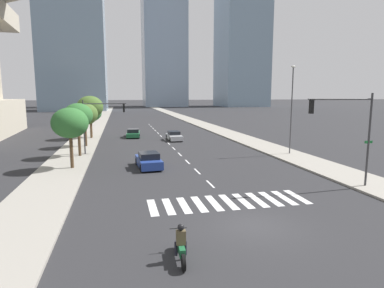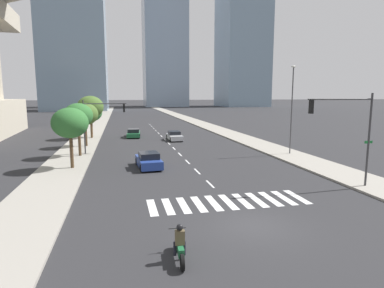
{
  "view_description": "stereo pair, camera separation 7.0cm",
  "coord_description": "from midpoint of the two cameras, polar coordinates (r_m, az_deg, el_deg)",
  "views": [
    {
      "loc": [
        -6.16,
        -14.03,
        6.28
      ],
      "look_at": [
        0.0,
        13.66,
        2.0
      ],
      "focal_mm": 30.54,
      "sensor_mm": 36.0,
      "label": 1
    },
    {
      "loc": [
        -6.09,
        -14.04,
        6.28
      ],
      "look_at": [
        0.0,
        13.66,
        2.0
      ],
      "focal_mm": 30.54,
      "sensor_mm": 36.0,
      "label": 2
    }
  ],
  "objects": [
    {
      "name": "ground_plane",
      "position": [
        16.55,
        10.52,
        -13.87
      ],
      "size": [
        800.0,
        800.0,
        0.0
      ],
      "primitive_type": "plane",
      "color": "#28282B"
    },
    {
      "name": "sidewalk_east",
      "position": [
        47.66,
        8.64,
        1.0
      ],
      "size": [
        4.0,
        260.0,
        0.15
      ],
      "primitive_type": "cube",
      "color": "gray",
      "rests_on": "ground"
    },
    {
      "name": "sidewalk_west",
      "position": [
        44.74,
        -18.68,
        0.15
      ],
      "size": [
        4.0,
        260.0,
        0.15
      ],
      "primitive_type": "cube",
      "color": "gray",
      "rests_on": "ground"
    },
    {
      "name": "crosswalk_near",
      "position": [
        19.76,
        6.31,
        -10.0
      ],
      "size": [
        9.45,
        2.83,
        0.01
      ],
      "color": "silver",
      "rests_on": "ground"
    },
    {
      "name": "lane_divider_center",
      "position": [
        46.54,
        -4.86,
        0.8
      ],
      "size": [
        0.14,
        50.0,
        0.01
      ],
      "color": "silver",
      "rests_on": "ground"
    },
    {
      "name": "motorcycle_lead",
      "position": [
        13.05,
        -2.15,
        -17.33
      ],
      "size": [
        0.7,
        2.17,
        1.49
      ],
      "rotation": [
        0.0,
        0.0,
        1.52
      ],
      "color": "black",
      "rests_on": "ground"
    },
    {
      "name": "sedan_silver_0",
      "position": [
        45.57,
        -3.19,
        1.38
      ],
      "size": [
        1.82,
        4.39,
        1.26
      ],
      "rotation": [
        0.0,
        0.0,
        -1.55
      ],
      "color": "#B7BABF",
      "rests_on": "ground"
    },
    {
      "name": "sedan_blue_1",
      "position": [
        28.62,
        -7.65,
        -2.89
      ],
      "size": [
        2.13,
        4.37,
        1.38
      ],
      "rotation": [
        0.0,
        0.0,
        1.64
      ],
      "color": "navy",
      "rests_on": "ground"
    },
    {
      "name": "sedan_green_2",
      "position": [
        49.69,
        -10.27,
        1.86
      ],
      "size": [
        2.19,
        4.88,
        1.27
      ],
      "rotation": [
        0.0,
        0.0,
        1.51
      ],
      "color": "#1E6038",
      "rests_on": "ground"
    },
    {
      "name": "traffic_signal_near",
      "position": [
        23.65,
        25.5,
        3.29
      ],
      "size": [
        4.97,
        0.28,
        6.26
      ],
      "rotation": [
        0.0,
        0.0,
        3.14
      ],
      "color": "#333335",
      "rests_on": "sidewalk_east"
    },
    {
      "name": "traffic_signal_far",
      "position": [
        35.64,
        -15.82,
        4.62
      ],
      "size": [
        4.68,
        0.28,
        5.62
      ],
      "color": "#333335",
      "rests_on": "sidewalk_west"
    },
    {
      "name": "street_lamp_east",
      "position": [
        35.54,
        16.96,
        6.64
      ],
      "size": [
        0.5,
        0.24,
        9.08
      ],
      "color": "#3F3F42",
      "rests_on": "sidewalk_east"
    },
    {
      "name": "street_tree_nearest",
      "position": [
        29.07,
        -20.61,
        3.43
      ],
      "size": [
        3.01,
        3.01,
        5.1
      ],
      "color": "#4C3823",
      "rests_on": "sidewalk_west"
    },
    {
      "name": "street_tree_second",
      "position": [
        34.69,
        -19.35,
        4.68
      ],
      "size": [
        2.88,
        2.88,
        5.32
      ],
      "color": "#4C3823",
      "rests_on": "sidewalk_west"
    },
    {
      "name": "street_tree_third",
      "position": [
        41.17,
        -18.28,
        4.96
      ],
      "size": [
        3.1,
        3.1,
        5.17
      ],
      "color": "#4C3823",
      "rests_on": "sidewalk_west"
    },
    {
      "name": "street_tree_fourth",
      "position": [
        49.6,
        -17.32,
        5.28
      ],
      "size": [
        3.13,
        3.13,
        4.96
      ],
      "color": "#4C3823",
      "rests_on": "sidewalk_west"
    },
    {
      "name": "street_tree_fifth",
      "position": [
        48.92,
        -17.43,
        6.19
      ],
      "size": [
        3.68,
        3.68,
        6.0
      ],
      "color": "#4C3823",
      "rests_on": "sidewalk_west"
    },
    {
      "name": "office_tower_center_skyline",
      "position": [
        188.32,
        -5.04,
        22.88
      ],
      "size": [
        22.5,
        22.82,
        117.17
      ],
      "color": "#8C9EB2",
      "rests_on": "ground"
    },
    {
      "name": "office_tower_right_skyline",
      "position": [
        188.91,
        8.72,
        20.41
      ],
      "size": [
        23.57,
        27.26,
        101.19
      ],
      "color": "#7A93A8",
      "rests_on": "ground"
    }
  ]
}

